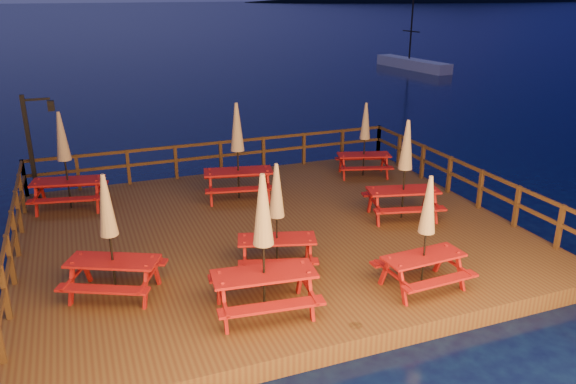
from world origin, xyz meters
name	(u,v)px	position (x,y,z in m)	size (l,w,h in m)	color
ground	(271,244)	(0.00, 0.00, 0.00)	(500.00, 500.00, 0.00)	black
deck	(271,236)	(0.00, 0.00, 0.20)	(12.00, 10.00, 0.40)	#4D2E18
deck_piles	(271,254)	(0.00, 0.00, -0.30)	(11.44, 9.44, 1.40)	#3B2A12
railing	(249,179)	(0.00, 1.78, 1.16)	(11.80, 9.75, 1.10)	#3B2A12
lamp_post	(35,137)	(-5.39, 4.55, 2.20)	(0.85, 0.18, 3.00)	black
sailboat	(413,64)	(21.42, 26.60, 0.38)	(2.16, 7.85, 11.51)	silver
picnic_table_0	(238,150)	(-0.11, 2.45, 1.84)	(2.22, 1.95, 2.78)	maroon
picnic_table_1	(277,216)	(-0.57, -2.01, 1.63)	(1.99, 1.79, 2.38)	maroon
picnic_table_2	(263,243)	(-1.39, -3.56, 1.82)	(2.07, 1.78, 2.73)	maroon
picnic_table_3	(109,234)	(-3.93, -1.89, 1.70)	(2.21, 2.06, 2.51)	maroon
picnic_table_4	(365,138)	(4.24, 3.00, 1.64)	(1.99, 1.80, 2.38)	maroon
picnic_table_5	(426,231)	(1.89, -3.85, 1.64)	(1.74, 1.46, 2.39)	maroon
picnic_table_6	(65,159)	(-4.67, 3.38, 1.80)	(2.16, 1.90, 2.70)	maroon
picnic_table_7	(405,168)	(3.49, -0.52, 1.77)	(2.16, 1.92, 2.64)	maroon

